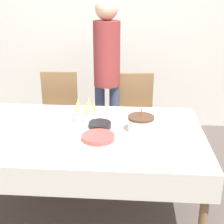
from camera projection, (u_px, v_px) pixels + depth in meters
The scene contains 13 objects.
ground_plane at pixel (86, 206), 2.78m from camera, with size 12.00×12.00×0.00m, color #564C47.
wall_back at pixel (105, 27), 4.10m from camera, with size 8.00×0.05×2.70m.
dining_table at pixel (84, 142), 2.55m from camera, with size 1.92×1.19×0.73m.
dining_chair_far_left at pixel (59, 112), 3.47m from camera, with size 0.44×0.44×0.97m.
dining_chair_far_right at pixel (135, 114), 3.41m from camera, with size 0.46×0.46×0.97m.
birthday_cake at pixel (141, 123), 2.50m from camera, with size 0.21×0.21×0.20m.
champagne_tray at pixel (85, 111), 2.70m from camera, with size 0.29×0.29×0.18m.
plate_stack_main at pixel (98, 137), 2.37m from camera, with size 0.25×0.25×0.03m.
plate_stack_dessert at pixel (100, 125), 2.58m from camera, with size 0.19×0.19×0.04m.
cake_knife at pixel (143, 139), 2.38m from camera, with size 0.29×0.13×0.00m.
fork_pile at pixel (30, 139), 2.36m from camera, with size 0.17×0.06×0.02m.
napkin_pile at pixel (35, 134), 2.45m from camera, with size 0.15×0.15×0.01m.
person_standing at pixel (107, 65), 3.28m from camera, with size 0.28×0.28×1.75m.
Camera 1 is at (0.40, -2.27, 1.78)m, focal length 50.00 mm.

